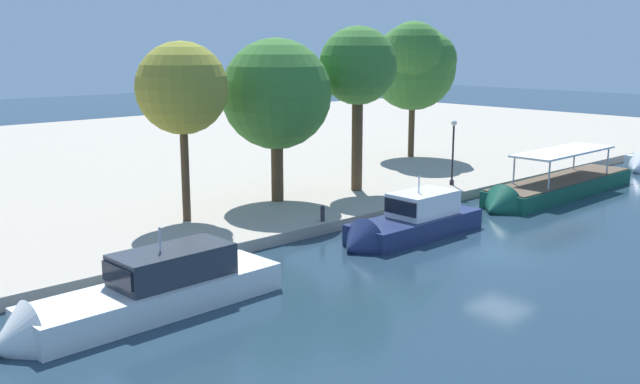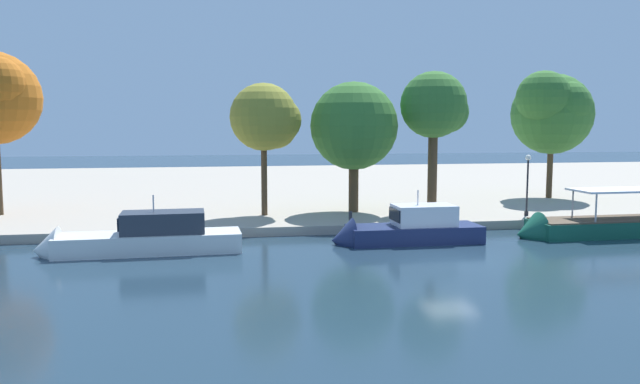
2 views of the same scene
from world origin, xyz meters
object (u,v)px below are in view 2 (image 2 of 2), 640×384
Objects in this scene: tree_3 at (435,107)px; tree_2 at (356,124)px; motor_yacht_1 at (138,242)px; tour_boat_3 at (624,229)px; motor_yacht_2 at (404,233)px; tree_0 at (269,120)px; lamp_post at (528,180)px; mooring_bollard_0 at (350,217)px; tree_4 at (552,110)px.

tree_2 is at bearing 168.49° from tree_3.
motor_yacht_1 is 17.63m from tree_2.
motor_yacht_2 is at bearing -0.52° from tour_boat_3.
motor_yacht_2 is 0.97× the size of tree_0.
tree_0 reaches higher than lamp_post.
tree_3 is (-9.19, 7.77, 7.41)m from tour_boat_3.
tree_3 is (4.62, 7.89, 7.26)m from motor_yacht_2.
motor_yacht_1 is at bearing 0.02° from tour_boat_3.
motor_yacht_1 is 1.07× the size of tree_3.
mooring_bollard_0 is at bearing -147.80° from tree_3.
tree_0 reaches higher than tour_boat_3.
motor_yacht_1 is 34.95m from tree_4.
tree_2 reaches higher than motor_yacht_2.
tree_4 reaches higher than tree_0.
lamp_post is 0.46× the size of tree_0.
tree_4 reaches higher than tour_boat_3.
tour_boat_3 is 6.64m from lamp_post.
tree_4 is at bearing 12.53° from tree_0.
tree_2 is at bearing -147.36° from motor_yacht_1.
tour_boat_3 is 1.53× the size of tree_3.
lamp_post is 0.39× the size of tree_4.
mooring_bollard_0 is at bearing -106.25° from tree_2.
motor_yacht_2 is 0.94× the size of tree_2.
tree_0 is at bearing -23.20° from tour_boat_3.
lamp_post is at bearing -127.51° from tree_4.
lamp_post is 17.62m from tree_0.
tree_4 is (12.18, 5.85, -0.01)m from tree_3.
lamp_post reaches higher than motor_yacht_2.
tree_3 is (5.30, -1.08, 1.14)m from tree_2.
motor_yacht_1 is at bearing 1.20° from motor_yacht_2.
tree_0 is (-16.80, 3.54, 3.97)m from lamp_post.
motor_yacht_1 is at bearing -167.67° from lamp_post.
tree_4 reaches higher than tree_2.
motor_yacht_1 is 25.12m from lamp_post.
motor_yacht_1 is 1.22× the size of motor_yacht_2.
mooring_bollard_0 is 7.98m from tree_2.
tree_3 reaches higher than lamp_post.
tour_boat_3 is (13.81, 0.11, -0.14)m from motor_yacht_2.
motor_yacht_2 reaches higher than tour_boat_3.
motor_yacht_2 is 0.88× the size of tree_3.
tree_0 is at bearing -132.37° from motor_yacht_1.
tree_2 is 18.16m from tree_4.
mooring_bollard_0 is (12.10, 3.93, 0.40)m from motor_yacht_1.
tree_0 reaches higher than motor_yacht_1.
tree_4 is (19.06, 10.18, 6.79)m from mooring_bollard_0.
tree_3 reaches higher than motor_yacht_2.
motor_yacht_2 is 11.67m from tree_3.
motor_yacht_1 reaches higher than tour_boat_3.
lamp_post is at bearing -169.37° from motor_yacht_1.
tour_boat_3 is 1.43× the size of tree_4.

